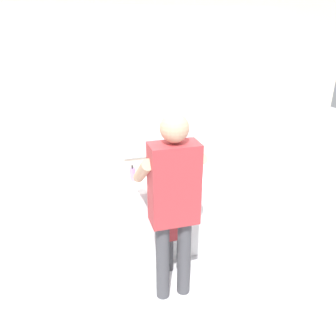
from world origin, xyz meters
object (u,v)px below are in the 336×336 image
toothbrush_cup (200,169)px  adult_parent (173,195)px  soap_bottle (133,174)px  child_toddler (175,227)px

toothbrush_cup → adult_parent: bearing=-125.4°
soap_bottle → child_toddler: size_ratio=0.19×
toothbrush_cup → soap_bottle: (-0.73, 0.03, 0.02)m
soap_bottle → adult_parent: bearing=-75.0°
toothbrush_cup → soap_bottle: size_ratio=1.25×
soap_bottle → child_toddler: bearing=-55.4°
child_toddler → soap_bottle: bearing=124.6°
toothbrush_cup → child_toddler: (-0.41, -0.43, -0.39)m
toothbrush_cup → soap_bottle: 0.73m
toothbrush_cup → child_toddler: toothbrush_cup is taller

